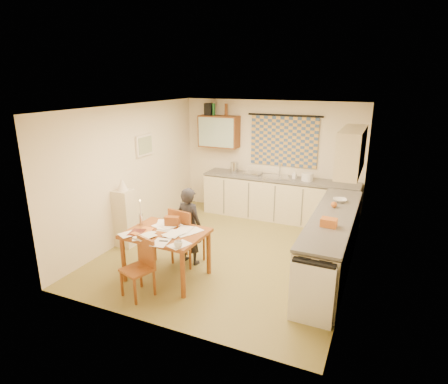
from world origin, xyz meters
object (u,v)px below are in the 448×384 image
at_px(chair_far, 187,246).
at_px(counter_right, 331,243).
at_px(counter_back, 278,199).
at_px(person, 189,226).
at_px(shelf_stand, 125,218).
at_px(stove, 315,285).
at_px(dining_table, 167,255).

bearing_deg(chair_far, counter_right, -152.21).
bearing_deg(counter_back, counter_right, -53.19).
xyz_separation_m(counter_back, person, (-0.77, -2.56, 0.19)).
relative_size(counter_right, shelf_stand, 2.81).
height_order(counter_back, stove, counter_back).
height_order(counter_back, dining_table, counter_back).
relative_size(counter_right, chair_far, 3.06).
xyz_separation_m(stove, dining_table, (-2.23, 0.04, -0.04)).
relative_size(counter_back, chair_far, 3.43).
height_order(dining_table, shelf_stand, shelf_stand).
distance_m(counter_back, person, 2.68).
distance_m(stove, person, 2.25).
distance_m(counter_right, person, 2.27).
relative_size(dining_table, shelf_stand, 1.12).
distance_m(dining_table, chair_far, 0.56).
xyz_separation_m(stove, chair_far, (-2.19, 0.59, -0.12)).
relative_size(counter_back, shelf_stand, 3.14).
height_order(stove, dining_table, stove).
bearing_deg(dining_table, shelf_stand, 154.15).
distance_m(counter_right, chair_far, 2.31).
bearing_deg(stove, dining_table, 178.93).
relative_size(chair_far, person, 0.75).
bearing_deg(dining_table, person, 83.68).
bearing_deg(counter_right, counter_back, 126.81).
distance_m(counter_back, stove, 3.47).
relative_size(stove, chair_far, 0.88).
height_order(counter_back, shelf_stand, shelf_stand).
bearing_deg(counter_right, person, -161.77).
height_order(chair_far, person, person).
xyz_separation_m(counter_back, dining_table, (-0.85, -3.13, -0.07)).
bearing_deg(shelf_stand, dining_table, -27.65).
height_order(stove, person, person).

